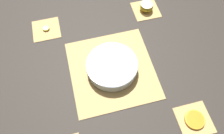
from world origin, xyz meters
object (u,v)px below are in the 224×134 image
(orange_slice_whole, at_px, (195,119))
(banana_coin_single, at_px, (46,28))
(fruit_salad_bowl, at_px, (112,66))
(apple_half, at_px, (146,7))

(orange_slice_whole, relative_size, banana_coin_single, 2.44)
(fruit_salad_bowl, xyz_separation_m, orange_slice_whole, (0.34, 0.30, -0.03))
(fruit_salad_bowl, distance_m, banana_coin_single, 0.45)
(banana_coin_single, bearing_deg, apple_half, 90.00)
(orange_slice_whole, bearing_deg, apple_half, 180.00)
(orange_slice_whole, bearing_deg, banana_coin_single, -139.13)
(apple_half, distance_m, orange_slice_whole, 0.69)
(orange_slice_whole, bearing_deg, fruit_salad_bowl, -139.02)
(apple_half, distance_m, banana_coin_single, 0.59)
(apple_half, bearing_deg, banana_coin_single, -90.00)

